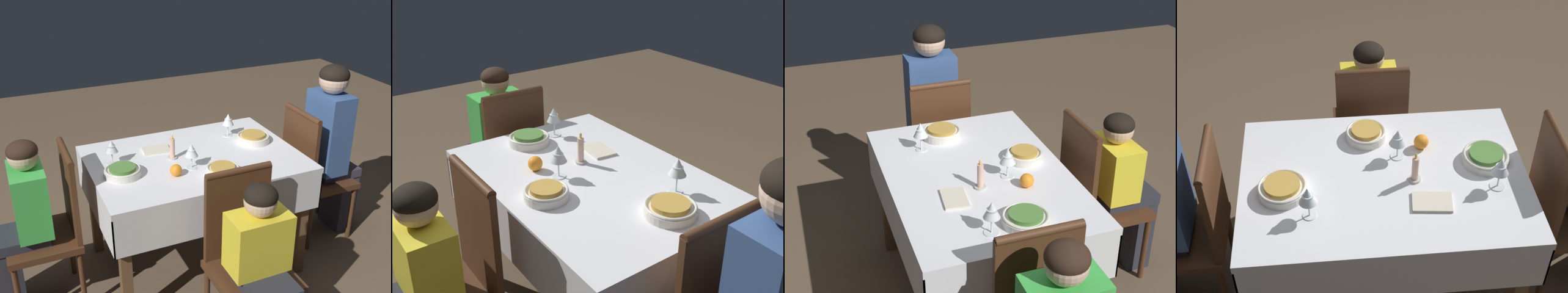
{
  "view_description": "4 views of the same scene",
  "coord_description": "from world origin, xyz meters",
  "views": [
    {
      "loc": [
        -1.06,
        -2.45,
        2.07
      ],
      "look_at": [
        0.01,
        -0.01,
        0.84
      ],
      "focal_mm": 45.0,
      "sensor_mm": 36.0,
      "label": 1
    },
    {
      "loc": [
        1.57,
        -1.15,
        1.81
      ],
      "look_at": [
        0.05,
        -0.06,
        0.94
      ],
      "focal_mm": 45.0,
      "sensor_mm": 36.0,
      "label": 2
    },
    {
      "loc": [
        -2.39,
        0.82,
        2.28
      ],
      "look_at": [
        -0.02,
        -0.01,
        0.93
      ],
      "focal_mm": 55.0,
      "sensor_mm": 36.0,
      "label": 3
    },
    {
      "loc": [
        0.23,
        1.87,
        2.6
      ],
      "look_at": [
        0.05,
        -0.02,
        0.94
      ],
      "focal_mm": 55.0,
      "sensor_mm": 36.0,
      "label": 4
    }
  ],
  "objects": [
    {
      "name": "candle_centerpiece",
      "position": [
        -0.13,
        0.03,
        0.83
      ],
      "size": [
        0.05,
        0.05,
        0.15
      ],
      "color": "beige",
      "rests_on": "dining_table"
    },
    {
      "name": "chair_east",
      "position": [
        0.86,
        -0.03,
        0.52
      ],
      "size": [
        0.4,
        0.4,
        0.96
      ],
      "rotation": [
        0.0,
        0.0,
        1.57
      ],
      "color": "#472816",
      "rests_on": "ground_plane"
    },
    {
      "name": "dining_table",
      "position": [
        0.0,
        0.0,
        0.66
      ],
      "size": [
        1.26,
        0.88,
        0.77
      ],
      "color": "silver",
      "rests_on": "ground_plane"
    },
    {
      "name": "bowl_east",
      "position": [
        0.44,
        0.06,
        0.8
      ],
      "size": [
        0.21,
        0.21,
        0.06
      ],
      "color": "silver",
      "rests_on": "dining_table"
    },
    {
      "name": "napkin_red_folded",
      "position": [
        -0.18,
        0.17,
        0.78
      ],
      "size": [
        0.18,
        0.13,
        0.01
      ],
      "rotation": [
        0.0,
        0.0,
        -0.11
      ],
      "color": "beige",
      "rests_on": "dining_table"
    },
    {
      "name": "wine_glass_west",
      "position": [
        -0.48,
        0.1,
        0.88
      ],
      "size": [
        0.07,
        0.07,
        0.16
      ],
      "color": "white",
      "rests_on": "dining_table"
    },
    {
      "name": "person_adult_denim",
      "position": [
        1.02,
        -0.03,
        0.7
      ],
      "size": [
        0.34,
        0.3,
        1.24
      ],
      "rotation": [
        0.0,
        0.0,
        1.57
      ],
      "color": "#383342",
      "rests_on": "ground_plane"
    },
    {
      "name": "wine_glass_south",
      "position": [
        -0.07,
        -0.13,
        0.88
      ],
      "size": [
        0.08,
        0.08,
        0.15
      ],
      "color": "white",
      "rests_on": "dining_table"
    },
    {
      "name": "chair_south",
      "position": [
        0.0,
        -0.67,
        0.52
      ],
      "size": [
        0.4,
        0.4,
        0.96
      ],
      "color": "#472816",
      "rests_on": "ground_plane"
    },
    {
      "name": "person_child_yellow",
      "position": [
        0.0,
        -0.84,
        0.53
      ],
      "size": [
        0.3,
        0.33,
        0.97
      ],
      "color": "#282833",
      "rests_on": "ground_plane"
    },
    {
      "name": "wine_glass_east",
      "position": [
        0.33,
        0.2,
        0.88
      ],
      "size": [
        0.08,
        0.08,
        0.16
      ],
      "color": "white",
      "rests_on": "dining_table"
    },
    {
      "name": "bowl_south",
      "position": [
        0.06,
        -0.27,
        0.8
      ],
      "size": [
        0.19,
        0.19,
        0.06
      ],
      "color": "silver",
      "rests_on": "dining_table"
    },
    {
      "name": "bowl_west",
      "position": [
        -0.46,
        -0.06,
        0.8
      ],
      "size": [
        0.21,
        0.21,
        0.06
      ],
      "color": "silver",
      "rests_on": "dining_table"
    },
    {
      "name": "orange_fruit",
      "position": [
        -0.19,
        -0.18,
        0.8
      ],
      "size": [
        0.07,
        0.07,
        0.07
      ],
      "primitive_type": "sphere",
      "color": "orange",
      "rests_on": "dining_table"
    }
  ]
}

